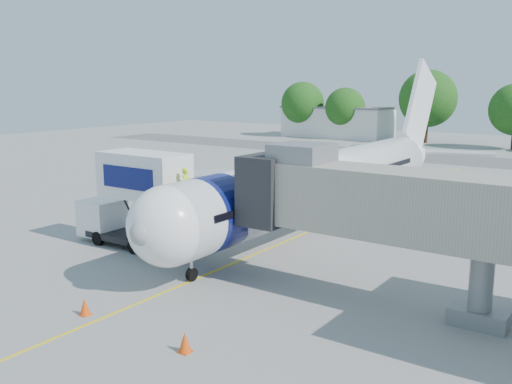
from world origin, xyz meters
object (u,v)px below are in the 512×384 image
Objects in this scene: catering_hiloader at (137,200)px; ground_tug at (35,298)px; aircraft at (329,180)px; jet_bridge at (374,203)px.

catering_hiloader is 2.17× the size of ground_tug.
aircraft is 4.44× the size of catering_hiloader.
catering_hiloader is (-6.27, -11.12, -0.19)m from aircraft.
jet_bridge is 3.56× the size of ground_tug.
jet_bridge is 1.64× the size of catering_hiloader.
aircraft is 12.77m from catering_hiloader.
jet_bridge is (7.99, -11.12, 1.39)m from aircraft.
jet_bridge is 14.34m from catering_hiloader.
jet_bridge is 14.39m from ground_tug.
catering_hiloader is (-14.26, -0.00, -1.58)m from jet_bridge.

